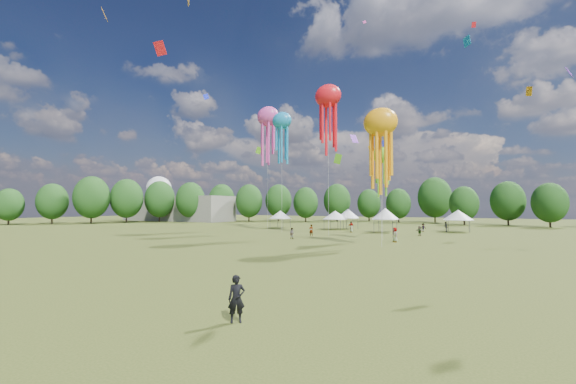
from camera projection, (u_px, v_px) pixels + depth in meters
The scene contains 10 objects.
ground at pixel (126, 288), 20.16m from camera, with size 300.00×300.00×0.00m, color #384416.
observer_main at pixel (237, 299), 14.23m from camera, with size 0.69×0.45×1.89m, color black.
spectator_near at pixel (292, 233), 50.92m from camera, with size 0.78×0.61×1.61m, color gray.
spectators_far at pixel (394, 229), 59.93m from camera, with size 18.55×25.49×1.91m.
festival_tents at pixel (362, 214), 70.18m from camera, with size 40.07×12.60×4.40m.
show_kites at pixel (304, 127), 61.03m from camera, with size 33.53×24.36×25.75m.
small_kites at pixel (350, 52), 59.34m from camera, with size 70.20×55.77×43.18m.
treeline at pixel (370, 198), 76.87m from camera, with size 201.57×95.24×13.43m.
hangar at pixel (177, 209), 118.20m from camera, with size 40.00×12.00×8.00m, color gray.
radome at pixel (159, 192), 131.47m from camera, with size 9.00×9.00×16.00m.
Camera 1 is at (17.98, -13.30, 4.64)m, focal length 22.08 mm.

